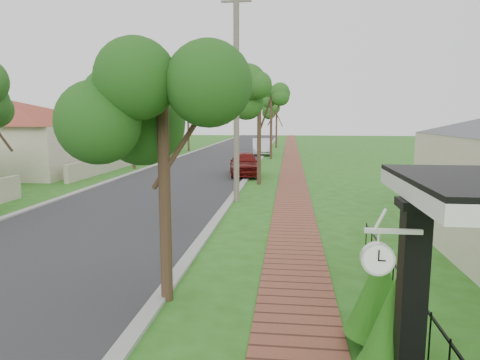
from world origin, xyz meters
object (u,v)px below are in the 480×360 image
at_px(parked_car_red, 245,164).
at_px(near_tree, 162,101).
at_px(porch_post, 411,314).
at_px(utility_pole, 236,98).
at_px(parked_car_white, 261,147).
at_px(station_clock, 379,256).

bearing_deg(parked_car_red, near_tree, -97.59).
distance_m(porch_post, utility_pole, 13.28).
distance_m(parked_car_red, parked_car_white, 14.81).
relative_size(parked_car_white, near_tree, 0.97).
xyz_separation_m(parked_car_white, utility_pole, (0.50, -22.76, 3.49)).
bearing_deg(parked_car_red, station_clock, -88.85).
xyz_separation_m(porch_post, parked_car_red, (-4.15, 20.33, -0.39)).
height_order(parked_car_red, utility_pole, utility_pole).
bearing_deg(parked_car_white, station_clock, -90.68).
bearing_deg(station_clock, porch_post, 39.44).
bearing_deg(near_tree, utility_pole, 89.42).
height_order(utility_pole, station_clock, utility_pole).
bearing_deg(parked_car_white, porch_post, -89.83).
bearing_deg(porch_post, parked_car_white, 96.74).
distance_m(near_tree, utility_pole, 9.89).
relative_size(parked_car_red, station_clock, 6.68).
bearing_deg(utility_pole, near_tree, -90.58).
distance_m(near_tree, station_clock, 4.72).
bearing_deg(utility_pole, station_clock, -76.10).
height_order(near_tree, utility_pole, utility_pole).
height_order(parked_car_red, parked_car_white, parked_car_white).
bearing_deg(parked_car_red, porch_post, -87.34).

